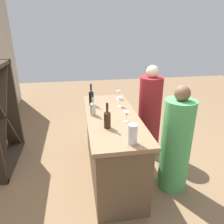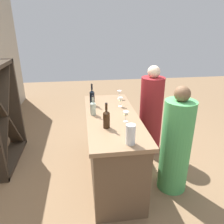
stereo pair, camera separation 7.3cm
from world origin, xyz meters
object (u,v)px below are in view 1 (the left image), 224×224
(wine_bottle_second_left_clear_pale, at_px, (93,108))
(person_left_guest, at_px, (176,144))
(water_pitcher, at_px, (133,134))
(wine_bottle_center_near_black, at_px, (91,97))
(wine_bottle_leftmost_amber_brown, at_px, (107,119))
(wine_glass_near_right, at_px, (126,114))
(wine_glass_near_left, at_px, (118,93))
(wine_glass_near_center, at_px, (120,100))
(person_center_guest, at_px, (150,113))
(wine_rack, at_px, (0,118))

(wine_bottle_second_left_clear_pale, relative_size, person_left_guest, 0.19)
(water_pitcher, bearing_deg, wine_bottle_center_near_black, 14.85)
(wine_bottle_leftmost_amber_brown, height_order, person_left_guest, person_left_guest)
(wine_bottle_leftmost_amber_brown, relative_size, wine_glass_near_right, 2.27)
(wine_glass_near_left, distance_m, wine_glass_near_center, 0.36)
(wine_bottle_second_left_clear_pale, height_order, wine_bottle_center_near_black, wine_bottle_center_near_black)
(wine_glass_near_center, relative_size, person_center_guest, 0.09)
(wine_glass_near_center, xyz_separation_m, wine_glass_near_right, (-0.55, 0.03, 0.00))
(wine_bottle_leftmost_amber_brown, distance_m, person_center_guest, 1.38)
(wine_glass_near_right, height_order, water_pitcher, water_pitcher)
(wine_glass_near_center, bearing_deg, wine_bottle_leftmost_amber_brown, 157.38)
(wine_bottle_second_left_clear_pale, xyz_separation_m, person_center_guest, (0.56, -1.02, -0.38))
(water_pitcher, distance_m, person_left_guest, 0.91)
(person_center_guest, bearing_deg, water_pitcher, 44.18)
(wine_bottle_leftmost_amber_brown, distance_m, wine_bottle_center_near_black, 0.84)
(wine_glass_near_right, xyz_separation_m, person_left_guest, (-0.16, -0.64, -0.40))
(person_left_guest, bearing_deg, wine_rack, -11.24)
(water_pitcher, bearing_deg, wine_glass_near_center, -4.44)
(wine_bottle_second_left_clear_pale, xyz_separation_m, wine_glass_near_left, (0.63, -0.47, -0.00))
(wine_bottle_leftmost_amber_brown, relative_size, wine_bottle_second_left_clear_pale, 1.16)
(wine_rack, relative_size, wine_bottle_second_left_clear_pale, 5.86)
(wine_glass_near_right, bearing_deg, wine_bottle_second_left_clear_pale, 54.06)
(wine_glass_near_left, distance_m, person_left_guest, 1.29)
(water_pitcher, bearing_deg, wine_rack, 51.80)
(wine_bottle_center_near_black, height_order, wine_glass_near_right, wine_bottle_center_near_black)
(wine_glass_near_center, xyz_separation_m, person_center_guest, (0.29, -0.59, -0.37))
(person_center_guest, bearing_deg, wine_glass_near_right, 33.94)
(wine_bottle_second_left_clear_pale, distance_m, water_pitcher, 0.91)
(wine_bottle_center_near_black, bearing_deg, wine_glass_near_right, -150.48)
(person_center_guest, bearing_deg, wine_bottle_center_near_black, -10.84)
(wine_rack, distance_m, water_pitcher, 2.23)
(wine_bottle_leftmost_amber_brown, bearing_deg, wine_glass_near_center, -22.62)
(person_left_guest, bearing_deg, wine_glass_near_left, -51.55)
(wine_bottle_second_left_clear_pale, relative_size, person_center_guest, 0.18)
(wine_glass_near_left, bearing_deg, wine_glass_near_center, 172.36)
(wine_glass_near_left, relative_size, wine_glass_near_right, 1.01)
(wine_bottle_leftmost_amber_brown, height_order, person_center_guest, person_center_guest)
(wine_bottle_center_near_black, distance_m, person_center_guest, 1.10)
(wine_bottle_leftmost_amber_brown, relative_size, person_left_guest, 0.22)
(wine_glass_near_center, height_order, person_center_guest, person_center_guest)
(wine_bottle_leftmost_amber_brown, xyz_separation_m, wine_glass_near_left, (1.05, -0.34, -0.02))
(wine_glass_near_left, xyz_separation_m, water_pitcher, (-1.47, 0.13, 0.01))
(wine_bottle_second_left_clear_pale, bearing_deg, wine_glass_near_right, -125.94)
(person_left_guest, distance_m, person_center_guest, 1.01)
(wine_glass_near_right, relative_size, person_left_guest, 0.09)
(wine_rack, bearing_deg, person_left_guest, -111.82)
(wine_glass_near_center, bearing_deg, person_left_guest, -139.22)
(wine_glass_near_center, bearing_deg, wine_bottle_center_near_black, 72.20)
(wine_rack, xyz_separation_m, wine_bottle_leftmost_amber_brown, (-0.95, -1.53, 0.29))
(wine_rack, relative_size, wine_glass_near_left, 11.35)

